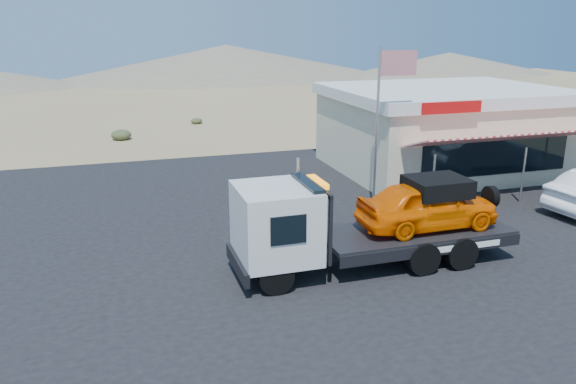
# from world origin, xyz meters

# --- Properties ---
(ground) EXTENTS (120.00, 120.00, 0.00)m
(ground) POSITION_xyz_m (0.00, 0.00, 0.00)
(ground) COLOR olive
(ground) RESTS_ON ground
(asphalt_lot) EXTENTS (32.00, 24.00, 0.02)m
(asphalt_lot) POSITION_xyz_m (2.00, 3.00, 0.01)
(asphalt_lot) COLOR black
(asphalt_lot) RESTS_ON ground
(tow_truck) EXTENTS (8.15, 2.42, 2.73)m
(tow_truck) POSITION_xyz_m (2.13, -0.36, 1.47)
(tow_truck) COLOR black
(tow_truck) RESTS_ON asphalt_lot
(jerky_store) EXTENTS (10.40, 9.97, 3.90)m
(jerky_store) POSITION_xyz_m (10.50, 8.97, 1.99)
(jerky_store) COLOR beige
(jerky_store) RESTS_ON asphalt_lot
(flagpole) EXTENTS (1.55, 0.10, 6.00)m
(flagpole) POSITION_xyz_m (4.93, 4.50, 3.76)
(flagpole) COLOR #99999E
(flagpole) RESTS_ON asphalt_lot
(distant_hills) EXTENTS (126.00, 48.00, 4.20)m
(distant_hills) POSITION_xyz_m (-9.77, 55.14, 1.89)
(distant_hills) COLOR #726B59
(distant_hills) RESTS_ON ground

